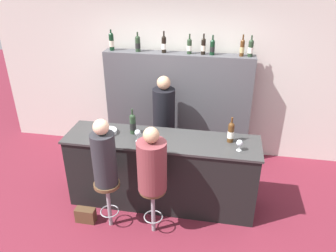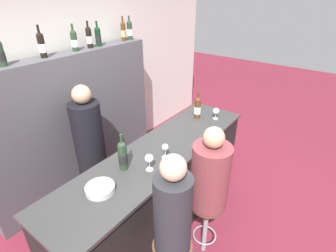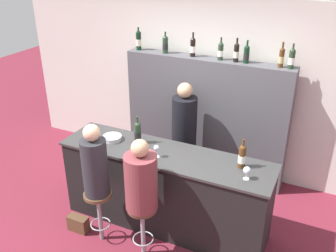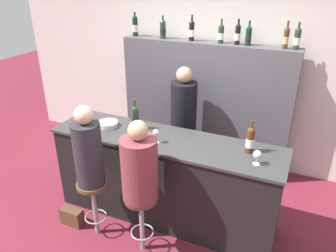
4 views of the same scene
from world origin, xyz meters
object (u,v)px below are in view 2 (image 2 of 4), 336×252
wine_glass_2 (216,111)px  wine_bottle_backbar_1 (0,53)px  bar_stool_right (206,215)px  wine_bottle_backbar_5 (98,36)px  wine_bottle_counter_0 (123,155)px  wine_glass_1 (165,148)px  metal_bowl (100,189)px  bartender (91,152)px  wine_bottle_counter_1 (198,107)px  wine_bottle_backbar_7 (130,30)px  wine_bottle_backbar_2 (42,45)px  guest_seated_right (210,174)px  guest_seated_left (173,210)px  wine_bottle_backbar_4 (89,37)px  wine_bottle_backbar_3 (74,40)px  wine_glass_0 (149,159)px  wine_bottle_backbar_6 (123,31)px

wine_glass_2 → wine_bottle_backbar_1: bearing=137.8°
bar_stool_right → wine_bottle_backbar_5: bearing=75.1°
wine_bottle_counter_0 → wine_glass_1: 0.41m
metal_bowl → bartender: size_ratio=0.15×
wine_bottle_backbar_1 → metal_bowl: 1.60m
wine_bottle_counter_1 → wine_bottle_backbar_7: size_ratio=1.08×
wine_bottle_backbar_2 → wine_bottle_backbar_7: 1.31m
wine_bottle_counter_1 → wine_bottle_backbar_5: size_ratio=1.14×
metal_bowl → guest_seated_right: bearing=-39.1°
wine_bottle_backbar_1 → wine_glass_1: bearing=-68.0°
wine_bottle_counter_1 → wine_bottle_backbar_7: wine_bottle_backbar_7 is taller
metal_bowl → bar_stool_right: 1.09m
wine_bottle_backbar_1 → guest_seated_left: 2.13m
wine_bottle_counter_1 → guest_seated_left: (-1.45, -0.66, -0.11)m
wine_bottle_counter_0 → guest_seated_right: 0.79m
wine_bottle_backbar_4 → bar_stool_right: 2.43m
wine_bottle_backbar_3 → wine_bottle_backbar_4: 0.21m
metal_bowl → wine_bottle_backbar_4: bearing=50.2°
wine_glass_2 → bar_stool_right: size_ratio=0.21×
wine_bottle_backbar_4 → wine_glass_0: size_ratio=1.92×
wine_bottle_backbar_6 → wine_bottle_backbar_2: bearing=180.0°
wine_bottle_backbar_1 → wine_glass_1: (0.60, -1.48, -0.79)m
bar_stool_right → wine_bottle_backbar_3: bearing=85.1°
wine_bottle_counter_1 → wine_glass_2: bearing=-61.7°
wine_glass_0 → bar_stool_right: 0.83m
wine_bottle_backbar_2 → bartender: bearing=-79.8°
wine_bottle_backbar_2 → metal_bowl: wine_bottle_backbar_2 is taller
wine_glass_0 → wine_bottle_counter_0: bearing=120.9°
wine_bottle_backbar_6 → bartender: bearing=-158.5°
wine_bottle_backbar_3 → wine_glass_1: bearing=-98.5°
bartender → wine_glass_2: bearing=-42.6°
wine_bottle_counter_0 → wine_bottle_backbar_3: (0.57, 1.28, 0.76)m
wine_bottle_counter_0 → wine_bottle_backbar_1: bearing=100.7°
wine_bottle_backbar_7 → wine_bottle_backbar_4: bearing=-180.0°
wine_glass_2 → guest_seated_left: bearing=-163.5°
wine_bottle_backbar_5 → wine_bottle_backbar_3: bearing=180.0°
guest_seated_left → guest_seated_right: (0.57, 0.00, -0.04)m
wine_glass_0 → wine_glass_1: size_ratio=1.08×
wine_bottle_backbar_5 → wine_bottle_counter_1: bearing=-74.4°
wine_bottle_counter_0 → guest_seated_left: size_ratio=0.41×
wine_glass_2 → guest_seated_right: bearing=-154.8°
wine_bottle_counter_0 → wine_bottle_backbar_4: wine_bottle_backbar_4 is taller
wine_glass_1 → guest_seated_left: bearing=-138.5°
wine_bottle_backbar_7 → bartender: (-1.23, -0.44, -1.21)m
wine_bottle_counter_1 → wine_bottle_backbar_6: wine_bottle_backbar_6 is taller
wine_bottle_backbar_5 → wine_bottle_backbar_6: bearing=0.0°
guest_seated_right → wine_bottle_backbar_7: bearing=60.8°
wine_bottle_backbar_4 → wine_bottle_backbar_6: wine_bottle_backbar_6 is taller
guest_seated_right → bartender: bartender is taller
wine_bottle_backbar_5 → wine_glass_2: bearing=-72.6°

